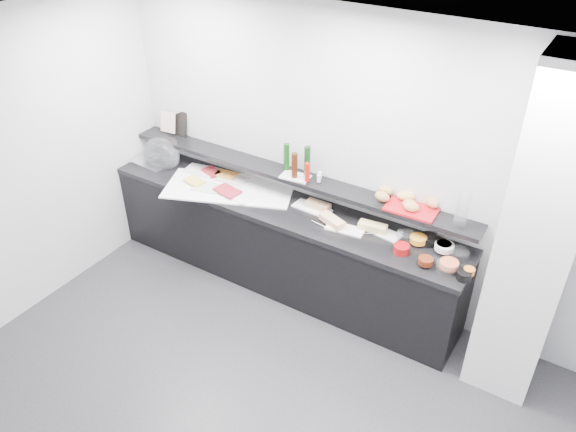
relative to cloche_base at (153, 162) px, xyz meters
The scene contains 55 objects.
back_wall 2.32m from the cloche_base, ahead, with size 5.00×0.02×2.70m, color #B9BCC1.
ceiling 3.32m from the cloche_base, 36.51° to the right, with size 5.00×5.00×0.00m, color white.
column 3.78m from the cloche_base, ahead, with size 0.50×0.50×2.70m, color silver.
buffet_cabinet 1.63m from the cloche_base, ahead, with size 3.60×0.60×0.85m, color black.
counter_top 1.56m from the cloche_base, ahead, with size 3.62×0.62×0.05m, color black.
wall_shelf 1.58m from the cloche_base, ahead, with size 3.60×0.25×0.04m, color black.
cloche_base is the anchor object (origin of this frame).
cloche_dome 0.15m from the cloche_base, 26.92° to the left, with size 0.42×0.28×0.34m, color white.
linen_runner 0.98m from the cloche_base, ahead, with size 1.23×0.58×0.01m, color white.
platter_meat_a 0.55m from the cloche_base, 12.72° to the left, with size 0.33×0.22×0.01m, color white.
food_meat_a 0.68m from the cloche_base, 11.92° to the left, with size 0.20×0.13×0.02m, color maroon.
platter_salmon 0.93m from the cloche_base, ahead, with size 0.29×0.19×0.01m, color silver.
food_salmon 0.85m from the cloche_base, 11.67° to the left, with size 0.21×0.13×0.02m, color orange.
platter_cheese 0.82m from the cloche_base, ahead, with size 0.27×0.18×0.01m, color silver.
food_cheese 0.66m from the cloche_base, ahead, with size 0.20×0.13×0.02m, color #D6C453.
platter_meat_b 1.17m from the cloche_base, ahead, with size 0.28×0.18×0.01m, color white.
food_meat_b 1.04m from the cloche_base, ahead, with size 0.25×0.16×0.02m, color maroon.
sandwich_plate_left 1.85m from the cloche_base, ahead, with size 0.36×0.15×0.01m, color white.
sandwich_food_left 1.90m from the cloche_base, ahead, with size 0.23×0.09×0.06m, color tan.
tongs_left 1.85m from the cloche_base, ahead, with size 0.01×0.01×0.16m, color #B1B3B9.
sandwich_plate_mid 2.26m from the cloche_base, ahead, with size 0.33×0.14×0.01m, color white.
sandwich_food_mid 2.13m from the cloche_base, ahead, with size 0.25×0.10×0.06m, color tan.
tongs_mid 2.03m from the cloche_base, ahead, with size 0.01×0.01×0.16m, color silver.
sandwich_plate_right 2.56m from the cloche_base, ahead, with size 0.33×0.14×0.01m, color white.
sandwich_food_right 2.47m from the cloche_base, ahead, with size 0.24×0.09×0.06m, color #D8C271.
tongs_right 2.50m from the cloche_base, ahead, with size 0.01×0.01×0.16m, color silver.
bowl_glass_fruit 2.76m from the cloche_base, ahead, with size 0.15×0.15×0.07m, color white.
fill_glass_fruit 2.87m from the cloche_base, ahead, with size 0.14×0.14×0.05m, color orange.
bowl_black_jam 2.94m from the cloche_base, ahead, with size 0.15×0.15×0.07m, color black.
fill_black_jam 3.08m from the cloche_base, ahead, with size 0.13×0.13×0.05m, color #610D14.
bowl_glass_cream 3.22m from the cloche_base, ahead, with size 0.16×0.16×0.07m, color white.
fill_glass_cream 3.09m from the cloche_base, ahead, with size 0.16×0.16×0.05m, color white.
bowl_red_jam 2.80m from the cloche_base, ahead, with size 0.13×0.13×0.07m, color maroon.
fill_red_jam 3.03m from the cloche_base, ahead, with size 0.12×0.12×0.05m, color #541F0C.
bowl_glass_salmon 3.19m from the cloche_base, ahead, with size 0.16×0.16×0.07m, color white.
fill_glass_salmon 3.20m from the cloche_base, ahead, with size 0.15×0.15×0.05m, color #D45F33.
bowl_black_fruit 3.34m from the cloche_base, ahead, with size 0.11×0.11×0.07m, color black.
fill_black_fruit 3.36m from the cloche_base, ahead, with size 0.09×0.09×0.05m, color orange.
framed_print 0.50m from the cloche_base, 67.69° to the left, with size 0.21×0.02×0.26m, color black.
print_art 0.45m from the cloche_base, 85.66° to the left, with size 0.18×0.00×0.22m, color #D7A69B.
condiment_tray 1.67m from the cloche_base, ahead, with size 0.27×0.16×0.01m, color white.
bottle_green_a 1.56m from the cloche_base, ahead, with size 0.05×0.05×0.26m, color #103B10.
bottle_brown 1.69m from the cloche_base, ahead, with size 0.06×0.06×0.24m, color black.
bottle_green_b 1.77m from the cloche_base, ahead, with size 0.06×0.06×0.28m, color black.
bottle_hot 1.81m from the cloche_base, ahead, with size 0.05×0.05×0.18m, color #A7120B.
shaker_salt 1.90m from the cloche_base, ahead, with size 0.04×0.04×0.07m, color silver.
shaker_pepper 1.89m from the cloche_base, ahead, with size 0.03×0.03×0.07m, color white.
bread_tray 2.77m from the cloche_base, ahead, with size 0.42×0.30×0.02m, color #AD121A.
bread_roll_nw 2.51m from the cloche_base, ahead, with size 0.13×0.08×0.08m, color #AF8843.
bread_roll_n 2.69m from the cloche_base, ahead, with size 0.15×0.10×0.08m, color tan.
bread_roll_ne 2.92m from the cloche_base, ahead, with size 0.12×0.08×0.08m, color #B57445.
bread_roll_se 2.78m from the cloche_base, ahead, with size 0.12×0.08×0.08m, color tan.
bread_roll_midw 2.51m from the cloche_base, ahead, with size 0.14×0.09×0.08m, color #AB7441.
bread_roll_mide 2.75m from the cloche_base, ahead, with size 0.12×0.08×0.08m, color #B07143.
carafe 3.19m from the cloche_base, ahead, with size 0.11×0.11×0.30m, color silver.
Camera 1 is at (1.71, -2.00, 3.67)m, focal length 35.00 mm.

